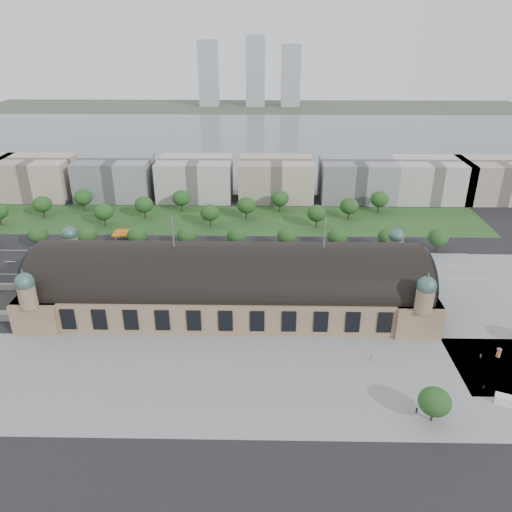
{
  "coord_description": "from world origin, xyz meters",
  "views": [
    {
      "loc": [
        13.31,
        -166.55,
        100.67
      ],
      "look_at": [
        9.88,
        16.78,
        14.0
      ],
      "focal_mm": 35.0,
      "sensor_mm": 36.0,
      "label": 1
    }
  ],
  "objects_px": {
    "parked_car_2": "(86,278)",
    "pedestrian_0": "(371,358)",
    "petrol_station": "(132,234)",
    "parked_car_5": "(172,279)",
    "traffic_car_1": "(42,255)",
    "traffic_car_4": "(223,271)",
    "traffic_car_6": "(428,269)",
    "bus_mid": "(230,271)",
    "van_south": "(505,400)",
    "advertising_column": "(499,353)",
    "pedestrian_4": "(416,411)",
    "parked_car_1": "(86,274)",
    "bus_west": "(245,266)",
    "parked_car_4": "(144,275)",
    "parked_car_0": "(70,274)",
    "pedestrian_2": "(481,356)",
    "bus_east": "(287,266)",
    "parked_car_3": "(140,279)",
    "parked_car_6": "(144,279)",
    "traffic_car_3": "(150,257)"
  },
  "relations": [
    {
      "from": "parked_car_0",
      "to": "parked_car_2",
      "type": "bearing_deg",
      "value": 32.47
    },
    {
      "from": "bus_east",
      "to": "traffic_car_6",
      "type": "bearing_deg",
      "value": -86.49
    },
    {
      "from": "parked_car_3",
      "to": "parked_car_6",
      "type": "relative_size",
      "value": 0.87
    },
    {
      "from": "traffic_car_6",
      "to": "pedestrian_4",
      "type": "xyz_separation_m",
      "value": [
        -29.48,
        -89.55,
        0.21
      ]
    },
    {
      "from": "traffic_car_1",
      "to": "petrol_station",
      "type": "bearing_deg",
      "value": -62.25
    },
    {
      "from": "bus_east",
      "to": "bus_west",
      "type": "bearing_deg",
      "value": 93.07
    },
    {
      "from": "parked_car_3",
      "to": "pedestrian_0",
      "type": "height_order",
      "value": "pedestrian_0"
    },
    {
      "from": "traffic_car_1",
      "to": "parked_car_1",
      "type": "height_order",
      "value": "parked_car_1"
    },
    {
      "from": "traffic_car_4",
      "to": "pedestrian_0",
      "type": "bearing_deg",
      "value": 33.53
    },
    {
      "from": "parked_car_2",
      "to": "pedestrian_0",
      "type": "bearing_deg",
      "value": 26.77
    },
    {
      "from": "bus_west",
      "to": "pedestrian_2",
      "type": "distance_m",
      "value": 101.8
    },
    {
      "from": "traffic_car_1",
      "to": "traffic_car_4",
      "type": "distance_m",
      "value": 88.18
    },
    {
      "from": "bus_west",
      "to": "parked_car_1",
      "type": "bearing_deg",
      "value": 94.96
    },
    {
      "from": "parked_car_5",
      "to": "bus_east",
      "type": "bearing_deg",
      "value": 80.52
    },
    {
      "from": "parked_car_1",
      "to": "bus_west",
      "type": "height_order",
      "value": "bus_west"
    },
    {
      "from": "traffic_car_4",
      "to": "parked_car_5",
      "type": "distance_m",
      "value": 22.78
    },
    {
      "from": "traffic_car_3",
      "to": "traffic_car_4",
      "type": "bearing_deg",
      "value": -109.97
    },
    {
      "from": "bus_east",
      "to": "advertising_column",
      "type": "relative_size",
      "value": 4.24
    },
    {
      "from": "parked_car_0",
      "to": "parked_car_3",
      "type": "xyz_separation_m",
      "value": [
        31.64,
        -3.9,
        0.07
      ]
    },
    {
      "from": "petrol_station",
      "to": "parked_car_5",
      "type": "height_order",
      "value": "petrol_station"
    },
    {
      "from": "pedestrian_0",
      "to": "pedestrian_2",
      "type": "bearing_deg",
      "value": -12.31
    },
    {
      "from": "parked_car_3",
      "to": "parked_car_5",
      "type": "relative_size",
      "value": 0.86
    },
    {
      "from": "bus_west",
      "to": "van_south",
      "type": "bearing_deg",
      "value": -138.01
    },
    {
      "from": "parked_car_0",
      "to": "advertising_column",
      "type": "height_order",
      "value": "advertising_column"
    },
    {
      "from": "traffic_car_4",
      "to": "advertising_column",
      "type": "xyz_separation_m",
      "value": [
        95.9,
        -59.6,
        0.84
      ]
    },
    {
      "from": "petrol_station",
      "to": "parked_car_1",
      "type": "height_order",
      "value": "petrol_station"
    },
    {
      "from": "parked_car_1",
      "to": "parked_car_4",
      "type": "height_order",
      "value": "parked_car_1"
    },
    {
      "from": "parked_car_0",
      "to": "van_south",
      "type": "height_order",
      "value": "van_south"
    },
    {
      "from": "parked_car_0",
      "to": "pedestrian_2",
      "type": "height_order",
      "value": "pedestrian_2"
    },
    {
      "from": "parked_car_3",
      "to": "pedestrian_2",
      "type": "bearing_deg",
      "value": 30.38
    },
    {
      "from": "traffic_car_1",
      "to": "parked_car_3",
      "type": "xyz_separation_m",
      "value": [
        52.2,
        -23.3,
        0.02
      ]
    },
    {
      "from": "bus_west",
      "to": "advertising_column",
      "type": "bearing_deg",
      "value": -126.69
    },
    {
      "from": "parked_car_0",
      "to": "parked_car_3",
      "type": "height_order",
      "value": "parked_car_3"
    },
    {
      "from": "traffic_car_3",
      "to": "bus_east",
      "type": "distance_m",
      "value": 64.76
    },
    {
      "from": "advertising_column",
      "to": "pedestrian_4",
      "type": "relative_size",
      "value": 1.79
    },
    {
      "from": "van_south",
      "to": "traffic_car_3",
      "type": "bearing_deg",
      "value": 165.26
    },
    {
      "from": "bus_west",
      "to": "advertising_column",
      "type": "xyz_separation_m",
      "value": [
        85.98,
        -62.24,
        -0.05
      ]
    },
    {
      "from": "van_south",
      "to": "pedestrian_2",
      "type": "relative_size",
      "value": 3.57
    },
    {
      "from": "pedestrian_0",
      "to": "pedestrian_4",
      "type": "relative_size",
      "value": 0.95
    },
    {
      "from": "traffic_car_3",
      "to": "traffic_car_4",
      "type": "relative_size",
      "value": 1.21
    },
    {
      "from": "parked_car_4",
      "to": "bus_mid",
      "type": "height_order",
      "value": "bus_mid"
    },
    {
      "from": "traffic_car_4",
      "to": "parked_car_6",
      "type": "relative_size",
      "value": 0.98
    },
    {
      "from": "traffic_car_1",
      "to": "bus_mid",
      "type": "bearing_deg",
      "value": -101.93
    },
    {
      "from": "van_south",
      "to": "advertising_column",
      "type": "bearing_deg",
      "value": 94.69
    },
    {
      "from": "parked_car_4",
      "to": "pedestrian_4",
      "type": "xyz_separation_m",
      "value": [
        95.65,
        -82.07,
        0.13
      ]
    },
    {
      "from": "traffic_car_6",
      "to": "parked_car_3",
      "type": "xyz_separation_m",
      "value": [
        -125.88,
        -11.39,
        0.03
      ]
    },
    {
      "from": "parked_car_0",
      "to": "parked_car_4",
      "type": "xyz_separation_m",
      "value": [
        32.39,
        0.0,
        0.11
      ]
    },
    {
      "from": "traffic_car_4",
      "to": "traffic_car_6",
      "type": "height_order",
      "value": "traffic_car_4"
    },
    {
      "from": "advertising_column",
      "to": "petrol_station",
      "type": "bearing_deg",
      "value": 146.57
    },
    {
      "from": "parked_car_3",
      "to": "bus_west",
      "type": "height_order",
      "value": "bus_west"
    }
  ]
}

